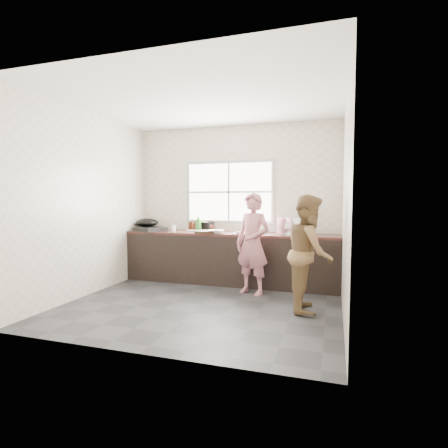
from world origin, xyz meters
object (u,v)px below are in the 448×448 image
(plate_food, at_px, (193,230))
(pot_lid_right, at_px, (191,230))
(bottle_brown_short, at_px, (209,226))
(person_side, at_px, (309,253))
(bottle_brown_tall, at_px, (192,225))
(bowl_mince, at_px, (216,232))
(woman, at_px, (253,247))
(black_pot, at_px, (206,226))
(glass_jar, at_px, (173,228))
(burner, at_px, (150,229))
(wok, at_px, (147,223))
(bottle_green, at_px, (198,223))
(bowl_crabs, at_px, (252,233))
(cutting_board, at_px, (207,232))
(dish_rack, at_px, (291,226))
(pot_lid_left, at_px, (160,230))
(bowl_held, at_px, (240,232))

(plate_food, xyz_separation_m, pot_lid_right, (-0.04, 0.03, -0.00))
(bottle_brown_short, xyz_separation_m, pot_lid_right, (-0.35, 0.00, -0.08))
(person_side, bearing_deg, bottle_brown_tall, 52.98)
(person_side, xyz_separation_m, bowl_mince, (-1.55, 0.88, 0.15))
(woman, height_order, black_pot, woman)
(black_pot, bearing_deg, bottle_brown_short, 0.00)
(plate_food, bearing_deg, bottle_brown_tall, 123.36)
(glass_jar, relative_size, burner, 0.25)
(bottle_brown_short, distance_m, glass_jar, 0.64)
(glass_jar, bearing_deg, woman, -17.12)
(burner, xyz_separation_m, wok, (-0.16, 0.17, 0.10))
(bottle_green, xyz_separation_m, pot_lid_right, (-0.19, 0.12, -0.14))
(bottle_green, bearing_deg, pot_lid_right, 148.55)
(burner, bearing_deg, glass_jar, 6.79)
(bottle_brown_short, relative_size, pot_lid_right, 0.72)
(bowl_mince, distance_m, bowl_crabs, 0.61)
(cutting_board, xyz_separation_m, bowl_crabs, (0.78, -0.04, 0.01))
(cutting_board, bearing_deg, woman, -23.78)
(woman, xyz_separation_m, plate_food, (-1.28, 0.76, 0.16))
(person_side, distance_m, pot_lid_right, 2.56)
(bottle_brown_tall, bearing_deg, woman, -31.02)
(bottle_brown_tall, bearing_deg, black_pot, 0.00)
(bottle_brown_short, bearing_deg, bowl_mince, -57.10)
(glass_jar, bearing_deg, dish_rack, -0.04)
(bowl_mince, bearing_deg, pot_lid_right, 145.33)
(bowl_mince, bearing_deg, pot_lid_left, 168.39)
(glass_jar, bearing_deg, person_side, -22.93)
(person_side, distance_m, glass_jar, 2.61)
(bottle_green, bearing_deg, pot_lid_left, -173.20)
(cutting_board, relative_size, bowl_mince, 1.74)
(bottle_green, height_order, dish_rack, bottle_green)
(cutting_board, height_order, burner, burner)
(woman, relative_size, pot_lid_right, 5.63)
(bottle_brown_short, bearing_deg, bowl_held, -32.49)
(cutting_board, bearing_deg, plate_food, 138.01)
(woman, relative_size, pot_lid_left, 5.84)
(cutting_board, relative_size, plate_food, 1.77)
(plate_food, bearing_deg, bottle_green, -31.48)
(bottle_green, xyz_separation_m, bottle_brown_tall, (-0.17, 0.12, -0.05))
(woman, distance_m, wok, 2.21)
(bowl_held, relative_size, wok, 0.44)
(burner, relative_size, pot_lid_right, 1.75)
(cutting_board, height_order, bowl_crabs, bowl_crabs)
(bowl_mince, bearing_deg, cutting_board, 167.22)
(black_pot, relative_size, dish_rack, 0.59)
(person_side, bearing_deg, bottle_green, 53.31)
(bottle_brown_short, distance_m, pot_lid_right, 0.36)
(cutting_board, relative_size, bowl_held, 2.37)
(bottle_green, distance_m, pot_lid_left, 0.73)
(bowl_mince, bearing_deg, bowl_held, 0.00)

